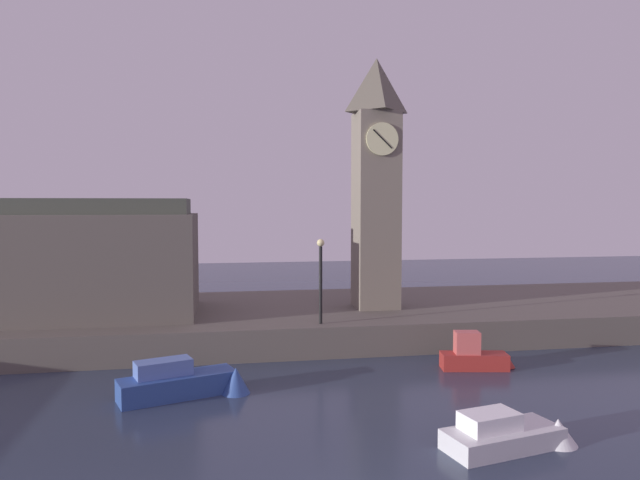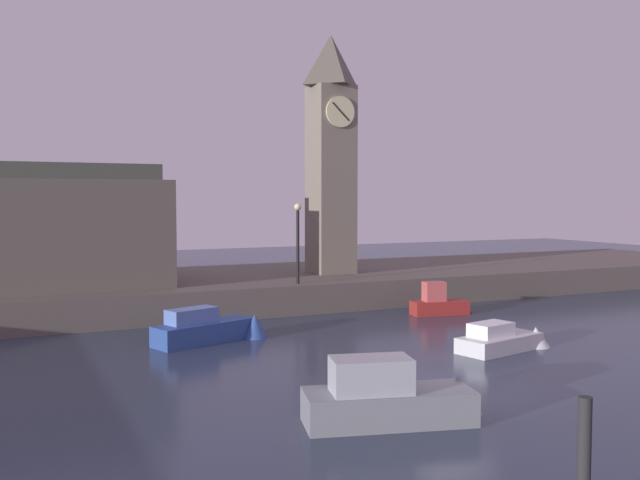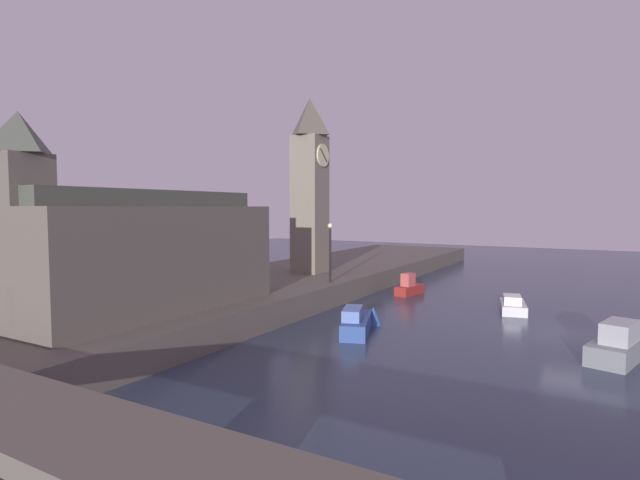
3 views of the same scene
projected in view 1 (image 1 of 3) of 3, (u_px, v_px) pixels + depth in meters
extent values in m
cube|color=#5B544C|center=(281.00, 319.00, 32.38)|extent=(70.00, 12.00, 1.50)
cube|color=slate|center=(376.00, 211.00, 31.75)|extent=(2.29, 2.29, 10.73)
cylinder|color=beige|center=(382.00, 139.00, 30.33)|extent=(1.74, 0.12, 1.74)
cube|color=black|center=(383.00, 139.00, 30.27)|extent=(1.05, 0.04, 1.00)
pyramid|color=#554E43|center=(377.00, 85.00, 31.33)|extent=(2.51, 2.51, 2.93)
cube|color=#5B544C|center=(61.00, 265.00, 29.37)|extent=(13.47, 6.66, 5.22)
cube|color=#42473D|center=(60.00, 206.00, 29.19)|extent=(12.79, 4.00, 0.80)
cylinder|color=black|center=(321.00, 285.00, 27.48)|extent=(0.16, 0.16, 3.72)
sphere|color=#F2E099|center=(321.00, 243.00, 27.36)|extent=(0.36, 0.36, 0.36)
cube|color=#2D4C93|center=(178.00, 386.00, 21.59)|extent=(4.50, 2.67, 0.83)
cube|color=#5B7AC1|center=(163.00, 368.00, 21.46)|extent=(2.23, 1.54, 0.59)
cone|color=#2D4C93|center=(236.00, 382.00, 21.95)|extent=(1.49, 1.49, 1.08)
cube|color=silver|center=(503.00, 438.00, 17.01)|extent=(3.79, 2.20, 0.60)
cube|color=white|center=(490.00, 421.00, 16.91)|extent=(1.84, 1.36, 0.52)
cone|color=silver|center=(558.00, 433.00, 17.31)|extent=(1.57, 1.57, 0.89)
cube|color=maroon|center=(474.00, 361.00, 25.25)|extent=(2.99, 1.49, 0.70)
cube|color=#CC5651|center=(467.00, 343.00, 25.14)|extent=(1.15, 0.88, 0.98)
cone|color=maroon|center=(504.00, 359.00, 25.49)|extent=(1.06, 1.06, 0.72)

